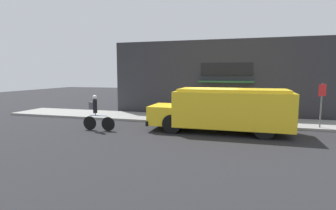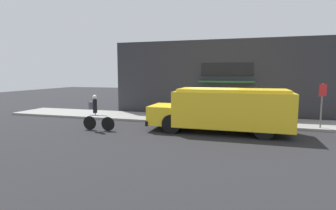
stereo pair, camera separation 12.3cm
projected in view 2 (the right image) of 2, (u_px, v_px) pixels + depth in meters
name	position (u px, v px, depth m)	size (l,w,h in m)	color
ground_plane	(213.00, 126.00, 14.38)	(70.00, 70.00, 0.00)	#232326
sidewalk	(216.00, 120.00, 15.79)	(28.00, 2.97, 0.14)	gray
storefront	(220.00, 78.00, 17.27)	(14.86, 0.91, 5.09)	#2D2D33
school_bus	(224.00, 109.00, 12.65)	(6.78, 2.59, 2.14)	yellow
cyclist	(96.00, 114.00, 13.21)	(1.74, 0.22, 1.80)	black
stop_sign_post	(322.00, 98.00, 13.05)	(0.45, 0.45, 2.26)	slate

